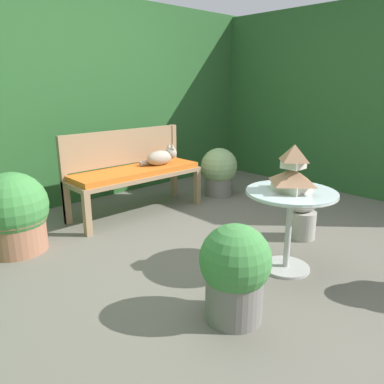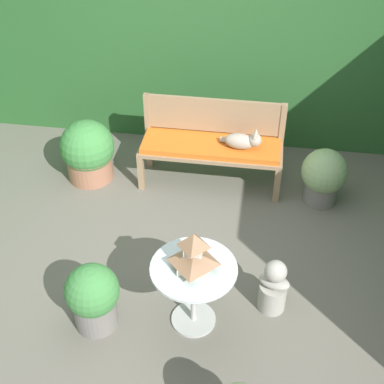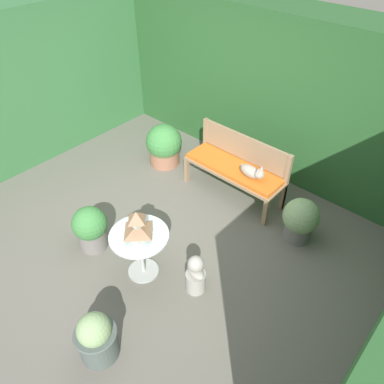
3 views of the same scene
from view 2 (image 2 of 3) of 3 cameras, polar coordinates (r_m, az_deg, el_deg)
The scene contains 11 objects.
ground at distance 4.70m, azimuth -2.13°, elevation -7.71°, with size 30.00×30.00×0.00m, color #666056.
foliage_hedge_back at distance 6.03m, azimuth 1.77°, elevation 16.64°, with size 6.40×0.79×2.25m, color #285628.
garden_bench at distance 5.32m, azimuth 2.04°, elevation 4.59°, with size 1.42×0.46×0.48m.
bench_backrest at distance 5.39m, azimuth 2.36°, elevation 7.66°, with size 1.42×0.06×0.86m.
cat at distance 5.19m, azimuth 5.46°, elevation 5.47°, with size 0.41×0.20×0.22m.
patio_table at distance 3.95m, azimuth 0.18°, elevation -9.32°, with size 0.64×0.64×0.60m.
pagoda_birdhouse at distance 3.75m, azimuth 0.18°, elevation -6.61°, with size 0.28×0.28×0.33m.
garden_bust at distance 4.27m, azimuth 8.68°, elevation -10.03°, with size 0.28×0.22×0.50m.
potted_plant_patio_mid at distance 5.30m, azimuth 13.84°, elevation 1.67°, with size 0.44×0.44×0.58m.
potted_plant_bench_left at distance 4.13m, azimuth -10.51°, elevation -10.94°, with size 0.41×0.41×0.58m.
potted_plant_bench_right at distance 5.56m, azimuth -11.04°, elevation 4.23°, with size 0.55×0.55×0.65m.
Camera 2 is at (0.65, -3.16, 3.42)m, focal length 50.00 mm.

